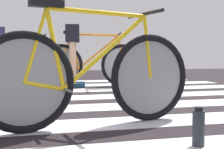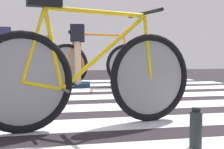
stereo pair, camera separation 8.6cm
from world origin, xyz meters
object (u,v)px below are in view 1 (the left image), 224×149
Objects in this scene: bicycle_2_of_3 at (92,64)px; cyclist_2_of_3 at (73,47)px; water_bottle at (198,128)px; bicycle_1_of_3 at (93,76)px; bicycle_3_of_3 at (18,63)px.

bicycle_2_of_3 is 1.68× the size of cyclist_2_of_3.
water_bottle is (0.32, -3.60, -0.55)m from cyclist_2_of_3.
cyclist_2_of_3 is (0.20, 2.93, 0.28)m from bicycle_1_of_3.
bicycle_1_of_3 is 0.99× the size of bicycle_2_of_3.
bicycle_1_of_3 is 3.51m from bicycle_3_of_3.
bicycle_1_of_3 is at bearing 127.99° from water_bottle.
bicycle_3_of_3 is at bearing 90.09° from bicycle_1_of_3.
cyclist_2_of_3 is 3.66m from water_bottle.
cyclist_2_of_3 is 1.08m from bicycle_3_of_3.
bicycle_3_of_3 is at bearing 164.43° from bicycle_2_of_3.
water_bottle is at bearing -77.84° from bicycle_3_of_3.
bicycle_2_of_3 is at bearing 68.45° from bicycle_1_of_3.
bicycle_1_of_3 is at bearing -91.15° from bicycle_2_of_3.
bicycle_1_of_3 is 7.09× the size of water_bottle.
water_bottle is at bearing -63.56° from bicycle_1_of_3.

